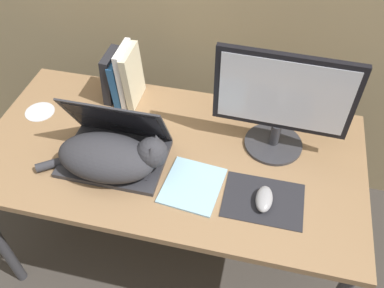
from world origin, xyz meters
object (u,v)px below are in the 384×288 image
object	(u,v)px
laptop	(115,147)
book_row	(122,76)
computer_mouse	(264,199)
external_monitor	(282,102)
cat	(111,157)
cd_disc	(40,112)
notepad	(192,185)

from	to	relation	value
laptop	book_row	world-z (taller)	laptop
computer_mouse	external_monitor	bearing A→B (deg)	88.79
book_row	computer_mouse	bearing A→B (deg)	-33.09
computer_mouse	book_row	size ratio (longest dim) A/B	0.43
book_row	cat	bearing A→B (deg)	-76.11
computer_mouse	book_row	world-z (taller)	book_row
cat	external_monitor	distance (m)	0.62
cat	computer_mouse	distance (m)	0.54
cat	computer_mouse	xyz separation A→B (m)	(0.54, -0.02, -0.05)
laptop	cd_disc	world-z (taller)	laptop
cat	notepad	bearing A→B (deg)	-0.75
external_monitor	notepad	world-z (taller)	external_monitor
external_monitor	cd_disc	size ratio (longest dim) A/B	3.97
laptop	notepad	bearing A→B (deg)	-13.69
laptop	book_row	bearing A→B (deg)	104.18
book_row	cd_disc	world-z (taller)	book_row
cat	laptop	bearing A→B (deg)	102.54
external_monitor	cd_disc	world-z (taller)	external_monitor
cat	computer_mouse	bearing A→B (deg)	-1.86
laptop	computer_mouse	distance (m)	0.56
laptop	external_monitor	bearing A→B (deg)	18.63
book_row	notepad	distance (m)	0.57
laptop	computer_mouse	bearing A→B (deg)	-9.05
laptop	notepad	xyz separation A→B (m)	(0.31, -0.07, -0.04)
book_row	cd_disc	distance (m)	0.37
computer_mouse	book_row	distance (m)	0.76
book_row	external_monitor	bearing A→B (deg)	-12.10
external_monitor	notepad	bearing A→B (deg)	-133.94
laptop	cat	size ratio (longest dim) A/B	0.79
computer_mouse	cd_disc	distance (m)	0.98
laptop	computer_mouse	world-z (taller)	laptop
computer_mouse	book_row	bearing A→B (deg)	146.91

